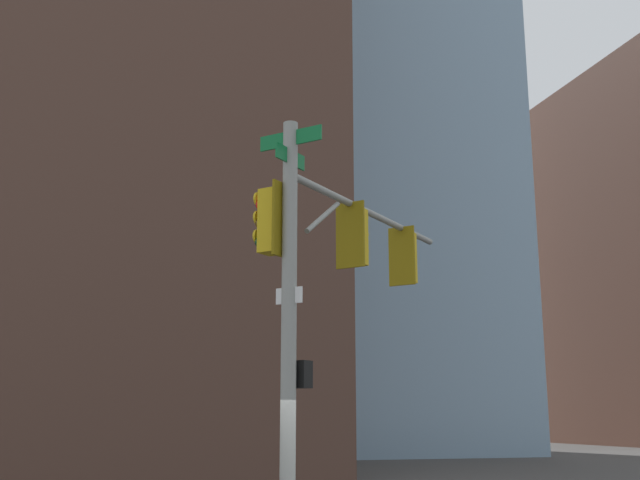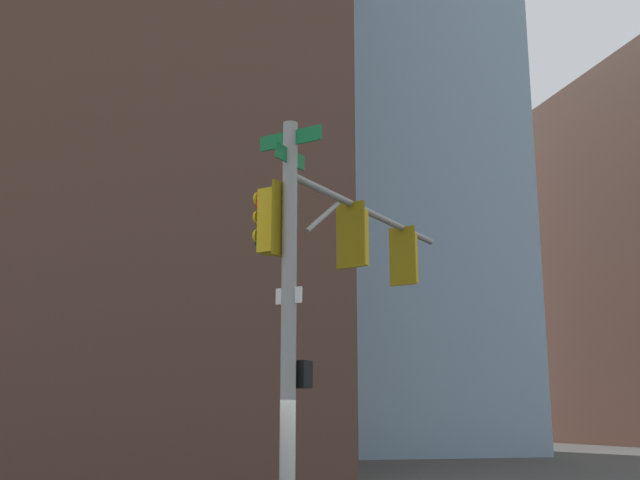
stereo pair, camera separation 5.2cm
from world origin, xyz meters
name	(u,v)px [view 2 (the right image)]	position (x,y,z in m)	size (l,w,h in m)	color
signal_pole_assembly	(330,272)	(-1.17, 0.54, 4.58)	(4.25, 4.52, 6.72)	gray
building_brick_nearside	(96,17)	(-27.22, -4.24, 22.17)	(21.28, 20.67, 44.33)	#4C3328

